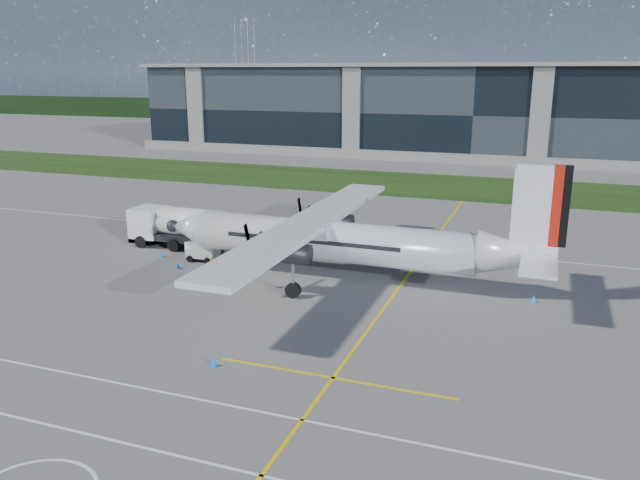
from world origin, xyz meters
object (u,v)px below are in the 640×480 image
object	(u,v)px
safety_cone_tail	(534,299)
safety_cone_nose_port	(178,265)
ground_crew_person	(213,267)
safety_cone_nose_stbd	(205,252)
safety_cone_fwd	(160,254)
pylon_west	(245,69)
safety_cone_portwing	(213,362)
turboprop_aircraft	(346,219)
fuel_tanker_truck	(173,227)
baggage_tug	(203,251)

from	to	relation	value
safety_cone_tail	safety_cone_nose_port	distance (m)	25.30
ground_crew_person	safety_cone_nose_stbd	world-z (taller)	ground_crew_person
safety_cone_tail	safety_cone_nose_stbd	xyz separation A→B (m)	(-25.13, 2.10, 0.00)
ground_crew_person	safety_cone_nose_stbd	bearing A→B (deg)	23.52
safety_cone_nose_port	ground_crew_person	bearing A→B (deg)	-20.35
safety_cone_fwd	safety_cone_nose_stbd	world-z (taller)	same
pylon_west	safety_cone_nose_port	distance (m)	159.04
pylon_west	safety_cone_fwd	world-z (taller)	pylon_west
safety_cone_tail	safety_cone_portwing	xyz separation A→B (m)	(-14.72, -14.91, 0.00)
pylon_west	ground_crew_person	world-z (taller)	pylon_west
turboprop_aircraft	ground_crew_person	bearing A→B (deg)	-159.37
safety_cone_tail	safety_cone_portwing	size ratio (longest dim) A/B	1.00
fuel_tanker_truck	safety_cone_nose_port	bearing A→B (deg)	-55.01
turboprop_aircraft	safety_cone_fwd	distance (m)	16.09
ground_crew_person	safety_cone_nose_stbd	xyz separation A→B (m)	(-3.79, 5.26, -0.71)
fuel_tanker_truck	safety_cone_tail	distance (m)	29.12
fuel_tanker_truck	safety_cone_fwd	xyz separation A→B (m)	(0.69, -3.11, -1.45)
fuel_tanker_truck	safety_cone_portwing	xyz separation A→B (m)	(14.16, -18.39, -1.45)
pylon_west	turboprop_aircraft	bearing A→B (deg)	-60.88
pylon_west	ground_crew_person	size ratio (longest dim) A/B	15.55
fuel_tanker_truck	safety_cone_nose_stbd	bearing A→B (deg)	-20.30
safety_cone_tail	ground_crew_person	bearing A→B (deg)	-171.56
turboprop_aircraft	safety_cone_nose_stbd	bearing A→B (deg)	170.93
ground_crew_person	safety_cone_nose_port	size ratio (longest dim) A/B	3.86
baggage_tug	safety_cone_fwd	world-z (taller)	baggage_tug
baggage_tug	turboprop_aircraft	bearing A→B (deg)	-3.23
safety_cone_portwing	safety_cone_nose_port	distance (m)	16.87
ground_crew_person	safety_cone_portwing	bearing A→B (deg)	-162.83
pylon_west	fuel_tanker_truck	distance (m)	152.69
safety_cone_nose_port	pylon_west	bearing A→B (deg)	114.82
turboprop_aircraft	safety_cone_portwing	distance (m)	15.72
baggage_tug	safety_cone_fwd	size ratio (longest dim) A/B	5.12
pylon_west	safety_cone_portwing	size ratio (longest dim) A/B	60.00
turboprop_aircraft	safety_cone_nose_stbd	size ratio (longest dim) A/B	59.03
safety_cone_nose_port	turboprop_aircraft	bearing A→B (deg)	8.25
turboprop_aircraft	pylon_west	bearing A→B (deg)	119.12
pylon_west	fuel_tanker_truck	world-z (taller)	pylon_west
turboprop_aircraft	safety_cone_nose_port	bearing A→B (deg)	-171.75
turboprop_aircraft	safety_cone_fwd	xyz separation A→B (m)	(-15.53, 0.27, -4.18)
fuel_tanker_truck	safety_cone_nose_port	distance (m)	6.51
safety_cone_fwd	safety_cone_tail	distance (m)	28.19
fuel_tanker_truck	ground_crew_person	xyz separation A→B (m)	(7.54, -6.65, -0.73)
fuel_tanker_truck	baggage_tug	size ratio (longest dim) A/B	3.54
safety_cone_portwing	safety_cone_tail	bearing A→B (deg)	45.37
fuel_tanker_truck	safety_cone_nose_stbd	distance (m)	4.25
ground_crew_person	safety_cone_fwd	bearing A→B (deg)	50.38
pylon_west	turboprop_aircraft	world-z (taller)	pylon_west
baggage_tug	safety_cone_nose_stbd	distance (m)	1.55
safety_cone_tail	fuel_tanker_truck	bearing A→B (deg)	173.13
pylon_west	baggage_tug	size ratio (longest dim) A/B	11.73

